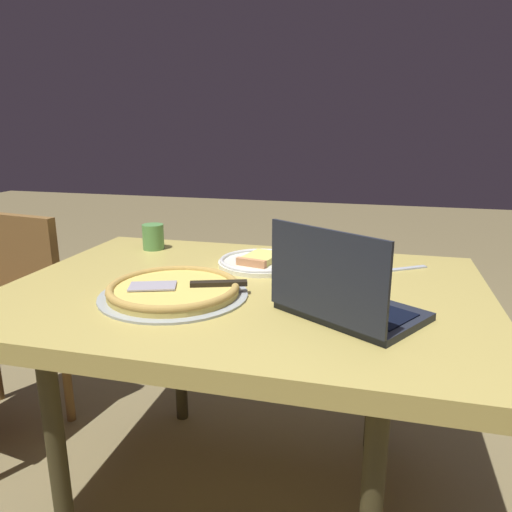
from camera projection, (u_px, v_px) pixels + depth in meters
ground_plane at (246, 500)px, 1.50m from camera, size 12.00×12.00×0.00m
dining_table at (245, 305)px, 1.33m from camera, size 1.29×0.92×0.70m
laptop at (343, 299)px, 1.09m from camera, size 0.38×0.35×0.22m
pizza_plate at (261, 261)px, 1.51m from camera, size 0.27×0.27×0.04m
pizza_tray at (174, 289)px, 1.24m from camera, size 0.38×0.38×0.04m
table_knife at (389, 270)px, 1.45m from camera, size 0.19×0.14×0.01m
drink_cup at (153, 236)px, 1.70m from camera, size 0.08×0.08×0.09m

